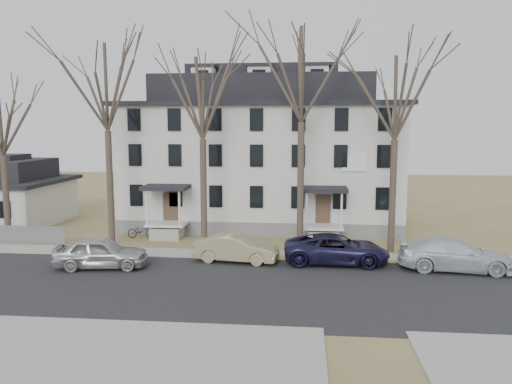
# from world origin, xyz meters

# --- Properties ---
(ground) EXTENTS (120.00, 120.00, 0.00)m
(ground) POSITION_xyz_m (0.00, 0.00, 0.00)
(ground) COLOR olive
(ground) RESTS_ON ground
(main_road) EXTENTS (120.00, 10.00, 0.04)m
(main_road) POSITION_xyz_m (0.00, 2.00, 0.00)
(main_road) COLOR #27272A
(main_road) RESTS_ON ground
(far_sidewalk) EXTENTS (120.00, 2.00, 0.08)m
(far_sidewalk) POSITION_xyz_m (0.00, 8.00, 0.00)
(far_sidewalk) COLOR #A09F97
(far_sidewalk) RESTS_ON ground
(near_sidewalk_left) EXTENTS (20.00, 5.00, 0.08)m
(near_sidewalk_left) POSITION_xyz_m (-8.00, -5.00, 0.00)
(near_sidewalk_left) COLOR #A09F97
(near_sidewalk_left) RESTS_ON ground
(yellow_curb) EXTENTS (14.00, 0.25, 0.06)m
(yellow_curb) POSITION_xyz_m (5.00, 7.10, 0.00)
(yellow_curb) COLOR gold
(yellow_curb) RESTS_ON ground
(boarding_house) EXTENTS (20.80, 12.36, 12.05)m
(boarding_house) POSITION_xyz_m (-2.00, 17.95, 5.38)
(boarding_house) COLOR slate
(boarding_house) RESTS_ON ground
(small_house) EXTENTS (8.70, 8.70, 5.00)m
(small_house) POSITION_xyz_m (-22.00, 16.00, 2.25)
(small_house) COLOR silver
(small_house) RESTS_ON ground
(tree_far_left) EXTENTS (8.40, 8.40, 13.72)m
(tree_far_left) POSITION_xyz_m (-11.00, 9.80, 10.34)
(tree_far_left) COLOR #473B31
(tree_far_left) RESTS_ON ground
(tree_mid_left) EXTENTS (7.80, 7.80, 12.74)m
(tree_mid_left) POSITION_xyz_m (-5.00, 9.80, 9.60)
(tree_mid_left) COLOR #473B31
(tree_mid_left) RESTS_ON ground
(tree_center) EXTENTS (9.00, 9.00, 14.70)m
(tree_center) POSITION_xyz_m (1.00, 9.80, 11.08)
(tree_center) COLOR #473B31
(tree_center) RESTS_ON ground
(tree_mid_right) EXTENTS (7.80, 7.80, 12.74)m
(tree_mid_right) POSITION_xyz_m (6.50, 9.80, 9.60)
(tree_mid_right) COLOR #473B31
(tree_mid_right) RESTS_ON ground
(tree_bungalow) EXTENTS (6.60, 6.60, 10.78)m
(tree_bungalow) POSITION_xyz_m (-18.00, 9.80, 8.12)
(tree_bungalow) COLOR #473B31
(tree_bungalow) RESTS_ON ground
(car_silver) EXTENTS (5.09, 2.59, 1.66)m
(car_silver) POSITION_xyz_m (-9.53, 4.57, 0.83)
(car_silver) COLOR #B9B9B9
(car_silver) RESTS_ON ground
(car_tan) EXTENTS (4.82, 2.16, 1.53)m
(car_tan) POSITION_xyz_m (-2.52, 6.50, 0.77)
(car_tan) COLOR tan
(car_tan) RESTS_ON ground
(car_navy) EXTENTS (5.76, 2.70, 1.59)m
(car_navy) POSITION_xyz_m (3.03, 6.70, 0.80)
(car_navy) COLOR #1B1A39
(car_navy) RESTS_ON ground
(car_white) EXTENTS (5.95, 2.85, 1.67)m
(car_white) POSITION_xyz_m (9.13, 5.95, 0.84)
(car_white) COLOR silver
(car_white) RESTS_ON ground
(bicycle_left) EXTENTS (1.89, 0.73, 0.98)m
(bicycle_left) POSITION_xyz_m (-9.73, 11.76, 0.49)
(bicycle_left) COLOR black
(bicycle_left) RESTS_ON ground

